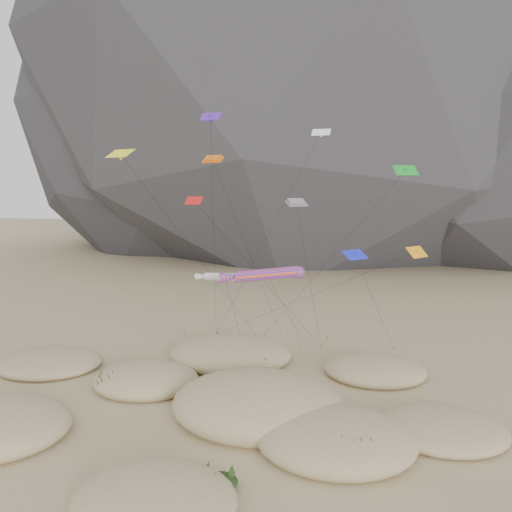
# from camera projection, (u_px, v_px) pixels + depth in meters

# --- Properties ---
(ground) EXTENTS (500.00, 500.00, 0.00)m
(ground) POSITION_uv_depth(u_px,v_px,m) (236.00, 426.00, 41.64)
(ground) COLOR #CCB789
(ground) RESTS_ON ground
(rock_headland) EXTENTS (226.37, 148.64, 177.50)m
(rock_headland) POSITION_uv_depth(u_px,v_px,m) (323.00, 6.00, 147.30)
(rock_headland) COLOR black
(rock_headland) RESTS_ON ground
(dunes) EXTENTS (50.42, 37.52, 4.59)m
(dunes) POSITION_uv_depth(u_px,v_px,m) (217.00, 398.00, 45.37)
(dunes) COLOR #CCB789
(dunes) RESTS_ON ground
(dune_grass) EXTENTS (43.09, 29.01, 1.51)m
(dune_grass) POSITION_uv_depth(u_px,v_px,m) (228.00, 400.00, 44.81)
(dune_grass) COLOR black
(dune_grass) RESTS_ON ground
(kite_stakes) EXTENTS (27.31, 4.54, 0.30)m
(kite_stakes) POSITION_uv_depth(u_px,v_px,m) (281.00, 339.00, 64.84)
(kite_stakes) COLOR #3F2D1E
(kite_stakes) RESTS_ON ground
(rainbow_tube_kite) EXTENTS (8.27, 16.89, 12.39)m
(rainbow_tube_kite) POSITION_uv_depth(u_px,v_px,m) (264.00, 275.00, 47.80)
(rainbow_tube_kite) COLOR #FF551A
(rainbow_tube_kite) RESTS_ON ground
(white_tube_kite) EXTENTS (6.05, 15.02, 11.43)m
(white_tube_kite) POSITION_uv_depth(u_px,v_px,m) (222.00, 277.00, 50.37)
(white_tube_kite) COLOR silver
(white_tube_kite) RESTS_ON ground
(orange_parafoil) EXTENTS (7.64, 13.75, 23.14)m
(orange_parafoil) POSITION_uv_depth(u_px,v_px,m) (214.00, 162.00, 52.38)
(orange_parafoil) COLOR #E35C0B
(orange_parafoil) RESTS_ON ground
(multi_parafoil) EXTENTS (3.70, 15.22, 18.70)m
(multi_parafoil) POSITION_uv_depth(u_px,v_px,m) (297.00, 205.00, 49.86)
(multi_parafoil) COLOR #EA3E18
(multi_parafoil) RESTS_ON ground
(delta_kites) EXTENTS (31.21, 19.44, 26.99)m
(delta_kites) POSITION_uv_depth(u_px,v_px,m) (286.00, 192.00, 49.30)
(delta_kites) COLOR #169124
(delta_kites) RESTS_ON ground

